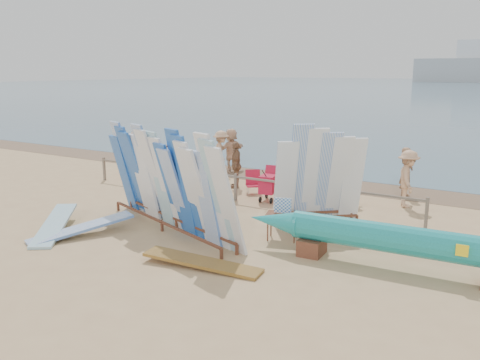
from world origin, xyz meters
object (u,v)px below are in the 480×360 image
Objects in this scene: beachgoer_11 at (231,150)px; beachgoer_9 at (408,179)px; beachgoer_7 at (406,172)px; beachgoer_8 at (349,176)px; beach_chair_left at (285,196)px; stroller at (269,187)px; main_surfboard_rack at (168,184)px; flat_board_c at (202,267)px; beach_chair_right at (254,187)px; side_surfboard_rack at (319,179)px; beachgoer_0 at (137,153)px; flat_board_e at (82,236)px; outrigger_canoe at (398,241)px; beachgoer_3 at (221,152)px; beachgoer_extra_1 at (175,151)px; beachgoer_4 at (236,165)px; vendor_table at (282,226)px; flat_board_a at (55,232)px.

beachgoer_9 is at bearing 88.65° from beachgoer_11.
beachgoer_9 is at bearing -161.92° from beachgoer_7.
beachgoer_7 is at bearing -55.09° from beachgoer_8.
beach_chair_left is 0.75× the size of stroller.
flat_board_c is at bearing -16.82° from main_surfboard_rack.
beachgoer_8 reaches higher than beach_chair_right.
side_surfboard_rack reaches higher than beachgoer_7.
main_surfboard_rack is 7.39m from beachgoer_0.
stroller is at bearing 98.61° from main_surfboard_rack.
flat_board_e is at bearing -178.30° from side_surfboard_rack.
beach_chair_right is at bearing 101.15° from flat_board_e.
beachgoer_3 reaches higher than outrigger_canoe.
stroller reaches higher than outrigger_canoe.
beach_chair_right is at bearing 119.51° from beachgoer_7.
beachgoer_11 is at bearing 130.41° from main_surfboard_rack.
beachgoer_11 is 1.01× the size of beachgoer_3.
beachgoer_11 is 0.98× the size of beachgoer_0.
flat_board_e is (-1.61, -1.59, -1.27)m from main_surfboard_rack.
beachgoer_extra_1 is 0.87× the size of beachgoer_0.
beachgoer_4 is (-1.02, 0.49, 0.60)m from beach_chair_right.
beachgoer_11 is (2.29, 0.91, 0.10)m from beachgoer_extra_1.
beachgoer_8 is at bearing 62.52° from beachgoer_4.
side_surfboard_rack is at bearing 65.33° from vendor_table.
flat_board_a is at bearing -124.92° from main_surfboard_rack.
side_surfboard_rack is at bearing 28.25° from beachgoer_4.
stroller is 0.62× the size of beachgoer_11.
vendor_table is 0.40× the size of flat_board_e.
flat_board_e is at bearing 151.16° from beachgoer_3.
beachgoer_0 is at bearing 138.20° from vendor_table.
beach_chair_left is 0.52× the size of beachgoer_extra_1.
beachgoer_0 reaches higher than flat_board_e.
beachgoer_11 is 0.69m from beachgoer_3.
side_surfboard_rack is at bearing -43.84° from beachgoer_extra_1.
main_surfboard_rack is 7.59m from beachgoer_3.
beachgoer_11 is (-6.09, 5.07, -0.36)m from side_surfboard_rack.
beach_chair_left reaches higher than flat_board_e.
stroller is 0.67× the size of beachgoer_7.
flat_board_e is 9.41m from beachgoer_11.
beachgoer_4 is (-7.06, 4.84, 0.20)m from outrigger_canoe.
beachgoer_11 is (-4.36, 3.63, 0.66)m from beach_chair_left.
beachgoer_11 is 1.08× the size of beachgoer_7.
beach_chair_right is at bearing 147.94° from beach_chair_left.
flat_board_a is 1.61× the size of beachgoer_8.
stroller is 6.57m from beachgoer_extra_1.
beachgoer_3 is at bearing 123.34° from flat_board_e.
beach_chair_left is (1.45, 4.05, -1.02)m from main_surfboard_rack.
beach_chair_right is 0.45× the size of beachgoer_11.
beachgoer_3 reaches higher than vendor_table.
main_surfboard_rack is 8.22m from beachgoer_11.
beachgoer_extra_1 reaches higher than flat_board_e.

